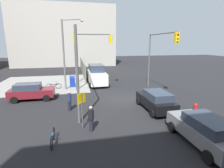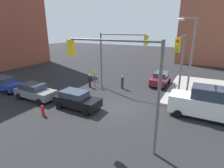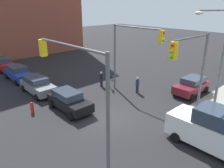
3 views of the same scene
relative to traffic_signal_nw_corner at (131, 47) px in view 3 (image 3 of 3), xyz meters
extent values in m
plane|color=black|center=(2.32, -4.50, -4.64)|extent=(120.00, 120.00, 0.00)
cylinder|color=#59595B|center=(-2.18, 0.00, -1.39)|extent=(0.18, 0.18, 6.50)
cylinder|color=#59595B|center=(0.49, 0.00, 1.74)|extent=(5.34, 0.12, 0.12)
cube|color=yellow|center=(3.16, 0.00, 1.21)|extent=(0.32, 0.36, 1.00)
sphere|color=red|center=(3.34, 0.00, 1.53)|extent=(0.18, 0.18, 0.18)
sphere|color=orange|center=(3.34, 0.00, 1.21)|extent=(0.18, 0.18, 0.18)
sphere|color=green|center=(3.34, 0.00, 0.89)|extent=(0.18, 0.18, 0.18)
cylinder|color=#59595B|center=(6.82, -9.00, -1.39)|extent=(0.18, 0.18, 6.50)
cylinder|color=#59595B|center=(3.96, -9.00, 1.74)|extent=(5.72, 0.12, 0.12)
cube|color=yellow|center=(1.09, -9.00, 1.21)|extent=(0.32, 0.36, 1.00)
sphere|color=red|center=(0.91, -9.00, 1.53)|extent=(0.18, 0.18, 0.18)
sphere|color=orange|center=(0.91, -9.00, 1.21)|extent=(0.18, 0.18, 0.18)
sphere|color=green|center=(0.91, -9.00, 0.89)|extent=(0.18, 0.18, 0.18)
cylinder|color=#59595B|center=(6.82, 0.00, -1.39)|extent=(0.18, 0.18, 6.50)
cylinder|color=#59595B|center=(6.82, -2.04, 1.74)|extent=(0.12, 4.08, 0.12)
cube|color=yellow|center=(6.82, -4.08, 1.21)|extent=(0.36, 0.32, 1.00)
sphere|color=red|center=(6.82, -4.26, 1.53)|extent=(0.18, 0.18, 0.18)
sphere|color=orange|center=(6.82, -4.26, 1.21)|extent=(0.18, 0.18, 0.18)
sphere|color=green|center=(6.82, -4.26, 0.89)|extent=(0.18, 0.18, 0.18)
cylinder|color=slate|center=(7.52, 1.30, -0.64)|extent=(0.20, 0.20, 8.00)
cylinder|color=slate|center=(6.97, 0.23, 3.26)|extent=(1.17, 2.19, 0.10)
ellipsoid|color=silver|center=(6.43, -0.84, 3.11)|extent=(0.56, 0.36, 0.24)
cylinder|color=#4C4C4C|center=(-3.08, -0.19, -3.44)|extent=(0.08, 0.08, 2.40)
cube|color=yellow|center=(-3.08, -0.19, -2.59)|extent=(0.48, 0.48, 0.64)
cube|color=navy|center=(8.52, 0.50, -4.07)|extent=(0.56, 0.64, 1.15)
cylinder|color=navy|center=(8.52, 0.50, -3.49)|extent=(0.56, 0.64, 0.56)
cylinder|color=red|center=(-2.68, -8.70, -4.24)|extent=(0.26, 0.26, 0.80)
sphere|color=red|center=(-2.68, -8.70, -3.82)|extent=(0.24, 0.24, 0.24)
cube|color=maroon|center=(4.04, 4.31, -3.95)|extent=(1.80, 4.12, 0.75)
cube|color=#2D3847|center=(4.04, 4.64, -3.30)|extent=(1.58, 2.31, 0.55)
cylinder|color=black|center=(4.94, 2.91, -4.32)|extent=(0.22, 0.64, 0.64)
cylinder|color=black|center=(3.14, 2.91, -4.32)|extent=(0.22, 0.64, 0.64)
cylinder|color=black|center=(4.94, 5.71, -4.32)|extent=(0.22, 0.64, 0.64)
cylinder|color=black|center=(3.14, 5.71, -4.32)|extent=(0.22, 0.64, 0.64)
cube|color=slate|center=(-6.19, -6.50, -3.95)|extent=(4.50, 1.80, 0.75)
cube|color=#2D3847|center=(-6.55, -6.50, -3.30)|extent=(2.52, 1.58, 0.55)
cylinder|color=black|center=(-4.66, -5.60, -4.32)|extent=(0.64, 0.22, 0.64)
cylinder|color=black|center=(-4.66, -7.40, -4.32)|extent=(0.64, 0.22, 0.64)
cylinder|color=black|center=(-7.72, -5.60, -4.32)|extent=(0.64, 0.22, 0.64)
cylinder|color=black|center=(-7.72, -7.40, -4.32)|extent=(0.64, 0.22, 0.64)
cube|color=#1E389E|center=(-11.46, -6.36, -3.95)|extent=(4.48, 1.80, 0.75)
cube|color=#2D3847|center=(-11.82, -6.36, -3.30)|extent=(2.51, 1.58, 0.55)
cylinder|color=black|center=(-9.93, -5.46, -4.32)|extent=(0.64, 0.22, 0.64)
cylinder|color=black|center=(-9.93, -7.26, -4.32)|extent=(0.64, 0.22, 0.64)
cylinder|color=black|center=(-12.98, -5.46, -4.32)|extent=(0.64, 0.22, 0.64)
cylinder|color=black|center=(-12.98, -7.26, -4.32)|extent=(0.64, 0.22, 0.64)
cube|color=black|center=(-0.98, -6.21, -3.95)|extent=(4.26, 1.80, 0.75)
cube|color=#2D3847|center=(-1.32, -6.21, -3.30)|extent=(2.39, 1.58, 0.55)
cylinder|color=black|center=(0.47, -5.31, -4.32)|extent=(0.64, 0.22, 0.64)
cylinder|color=black|center=(0.47, -7.11, -4.32)|extent=(0.64, 0.22, 0.64)
cylinder|color=black|center=(-2.43, -5.31, -4.32)|extent=(0.64, 0.22, 0.64)
cylinder|color=black|center=(-2.43, -7.11, -4.32)|extent=(0.64, 0.22, 0.64)
cube|color=#B21919|center=(-16.83, -6.21, -3.95)|extent=(4.27, 1.80, 0.75)
cube|color=#2D3847|center=(-17.18, -6.21, -3.30)|extent=(2.39, 1.58, 0.55)
cylinder|color=black|center=(-15.38, -5.31, -4.32)|extent=(0.64, 0.22, 0.64)
cylinder|color=black|center=(-15.38, -7.11, -4.32)|extent=(0.64, 0.22, 0.64)
cylinder|color=black|center=(-18.29, -5.31, -4.32)|extent=(0.64, 0.22, 0.64)
cube|color=white|center=(9.20, -2.70, -3.62)|extent=(5.40, 2.10, 1.40)
cube|color=#2D3847|center=(9.64, -2.70, -2.47)|extent=(3.02, 1.85, 0.90)
cylinder|color=black|center=(7.37, -3.75, -4.32)|extent=(0.64, 0.22, 0.64)
cylinder|color=black|center=(7.37, -1.65, -4.32)|extent=(0.64, 0.22, 0.64)
cylinder|color=black|center=(-3.48, -0.70, -3.54)|extent=(0.36, 0.36, 0.63)
sphere|color=tan|center=(-3.48, -0.70, -3.12)|extent=(0.21, 0.21, 0.21)
cylinder|color=#1E1E2D|center=(-3.48, -0.70, -4.25)|extent=(0.28, 0.28, 0.79)
cylinder|color=navy|center=(0.32, 0.70, -3.54)|extent=(0.36, 0.36, 0.63)
sphere|color=tan|center=(0.32, 0.70, -3.12)|extent=(0.21, 0.21, 0.21)
cylinder|color=#1E1E2D|center=(0.32, 0.70, -4.25)|extent=(0.28, 0.28, 0.79)
torus|color=black|center=(7.92, 2.18, -4.31)|extent=(0.05, 0.71, 0.71)
torus|color=black|center=(-3.96, 1.50, -4.31)|extent=(0.71, 0.05, 0.71)
torus|color=black|center=(-5.00, 1.50, -4.31)|extent=(0.71, 0.05, 0.71)
cube|color=#1E5999|center=(-4.48, 1.50, -4.13)|extent=(1.04, 0.04, 0.08)
cylinder|color=#1E5999|center=(-4.76, 1.50, -3.89)|extent=(0.04, 0.04, 0.40)
camera|label=1|loc=(-13.59, 0.15, 0.70)|focal=28.00mm
camera|label=2|loc=(8.64, -17.68, 2.35)|focal=28.00mm
camera|label=3|loc=(13.26, -14.75, 3.66)|focal=35.00mm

